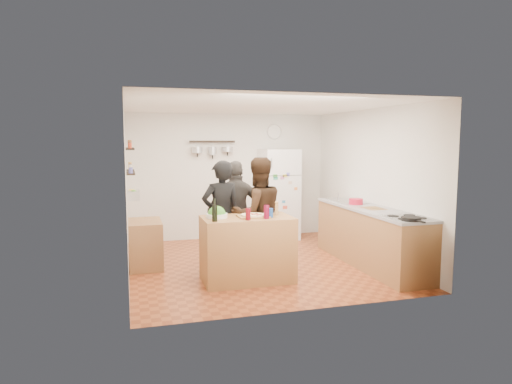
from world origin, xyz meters
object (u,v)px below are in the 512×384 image
object	(u,v)px
person_center	(258,215)
wall_clock	(274,132)
prep_island	(247,249)
salad_bowl	(217,216)
wine_bottle	(215,213)
salt_canister	(270,213)
pepper_mill	(277,209)
red_bowl	(356,201)
fridge	(279,194)
side_table	(145,244)
person_left	(221,216)
skillet	(411,219)
person_back	(237,212)
counter_run	(370,237)

from	to	relation	value
person_center	wall_clock	bearing A→B (deg)	-119.67
prep_island	salad_bowl	bearing A→B (deg)	173.21
wine_bottle	salt_canister	xyz separation A→B (m)	(0.80, 0.10, -0.04)
salt_canister	person_center	bearing A→B (deg)	91.75
pepper_mill	red_bowl	distance (m)	1.70
fridge	salad_bowl	bearing A→B (deg)	-124.99
wall_clock	fridge	bearing A→B (deg)	-90.00
prep_island	side_table	world-z (taller)	prep_island
person_left	side_table	xyz separation A→B (m)	(-1.11, 0.49, -0.47)
salt_canister	skillet	world-z (taller)	salt_canister
person_back	fridge	distance (m)	1.99
pepper_mill	fridge	distance (m)	2.67
prep_island	red_bowl	xyz separation A→B (m)	(2.04, 0.67, 0.51)
prep_island	side_table	size ratio (longest dim) A/B	1.56
wine_bottle	wall_clock	distance (m)	3.79
salad_bowl	pepper_mill	world-z (taller)	pepper_mill
person_left	person_center	world-z (taller)	person_center
person_left	salad_bowl	bearing A→B (deg)	63.78
wall_clock	wine_bottle	bearing A→B (deg)	-120.57
person_left	wine_bottle	bearing A→B (deg)	64.09
fridge	pepper_mill	bearing A→B (deg)	-109.47
wine_bottle	skillet	size ratio (longest dim) A/B	0.83
salt_canister	wall_clock	bearing A→B (deg)	70.98
salt_canister	wine_bottle	bearing A→B (deg)	-172.87
skillet	wall_clock	size ratio (longest dim) A/B	0.86
prep_island	skillet	distance (m)	2.25
wine_bottle	side_table	distance (m)	1.71
salad_bowl	skillet	bearing A→B (deg)	-22.11
skillet	red_bowl	size ratio (longest dim) A/B	1.13
pepper_mill	person_left	world-z (taller)	person_left
pepper_mill	person_back	xyz separation A→B (m)	(-0.36, 0.96, -0.16)
pepper_mill	skillet	bearing A→B (deg)	-32.46
person_center	person_back	world-z (taller)	person_center
salt_canister	pepper_mill	bearing A→B (deg)	48.58
prep_island	salad_bowl	distance (m)	0.64
counter_run	red_bowl	world-z (taller)	red_bowl
wall_clock	salt_canister	bearing A→B (deg)	-109.02
salad_bowl	person_center	distance (m)	0.81
person_back	red_bowl	xyz separation A→B (m)	(1.94, -0.34, 0.14)
salt_canister	fridge	distance (m)	2.88
salad_bowl	person_center	xyz separation A→B (m)	(0.70, 0.39, -0.08)
side_table	person_center	bearing A→B (deg)	-22.52
prep_island	counter_run	size ratio (longest dim) A/B	0.48
pepper_mill	salt_canister	size ratio (longest dim) A/B	1.27
side_table	prep_island	bearing A→B (deg)	-39.58
wine_bottle	red_bowl	xyz separation A→B (m)	(2.54, 0.89, -0.05)
person_left	salt_canister	bearing A→B (deg)	117.27
skillet	wine_bottle	bearing A→B (deg)	164.10
prep_island	red_bowl	distance (m)	2.21
salad_bowl	salt_canister	distance (m)	0.74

